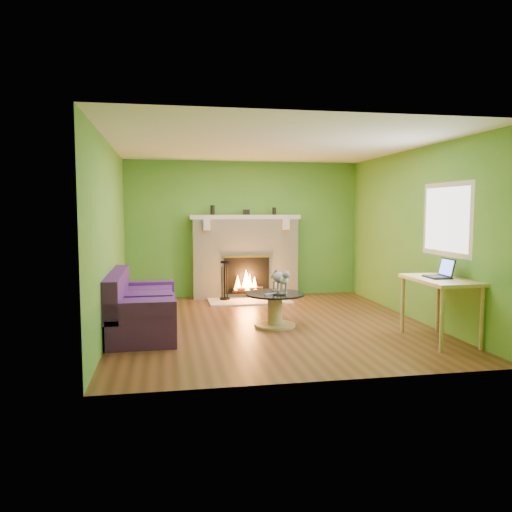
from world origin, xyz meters
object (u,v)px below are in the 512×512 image
at_px(desk, 441,286).
at_px(sofa, 140,309).
at_px(coffee_table, 275,307).
at_px(cat, 280,280).

bearing_deg(desk, sofa, 163.65).
xyz_separation_m(coffee_table, cat, (0.08, 0.05, 0.38)).
bearing_deg(cat, desk, -43.74).
height_order(sofa, coffee_table, sofa).
xyz_separation_m(sofa, cat, (1.98, 0.09, 0.33)).
bearing_deg(coffee_table, cat, 32.01).
distance_m(coffee_table, cat, 0.39).
bearing_deg(desk, cat, 146.66).
relative_size(sofa, desk, 1.71).
distance_m(desk, cat, 2.19).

